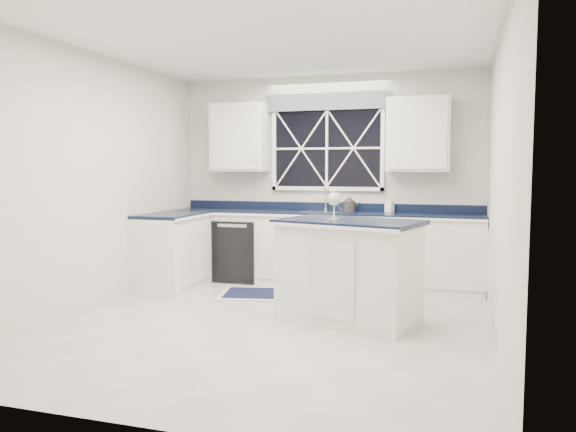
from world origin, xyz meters
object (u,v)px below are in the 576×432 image
(kettle, at_px, (349,205))
(wine_glass, at_px, (334,200))
(island, at_px, (349,270))
(faucet, at_px, (326,198))
(dishwasher, at_px, (242,249))
(soap_bottle, at_px, (390,204))

(kettle, height_order, wine_glass, wine_glass)
(island, bearing_deg, faucet, 125.36)
(dishwasher, height_order, kettle, kettle)
(faucet, bearing_deg, dishwasher, -169.98)
(wine_glass, bearing_deg, soap_bottle, 79.59)
(soap_bottle, bearing_deg, wine_glass, -100.41)
(island, height_order, kettle, kettle)
(island, height_order, wine_glass, wine_glass)
(island, bearing_deg, dishwasher, 152.78)
(dishwasher, height_order, island, island)
(island, bearing_deg, kettle, 116.21)
(faucet, xyz_separation_m, soap_bottle, (0.83, -0.01, -0.06))
(island, relative_size, soap_bottle, 7.31)
(faucet, distance_m, island, 2.01)
(dishwasher, xyz_separation_m, faucet, (1.10, 0.19, 0.69))
(kettle, height_order, soap_bottle, soap_bottle)
(dishwasher, xyz_separation_m, wine_glass, (1.61, -1.57, 0.78))
(island, distance_m, kettle, 1.78)
(island, xyz_separation_m, kettle, (-0.33, 1.66, 0.53))
(dishwasher, bearing_deg, faucet, 10.02)
(dishwasher, distance_m, kettle, 1.57)
(faucet, bearing_deg, kettle, -21.34)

